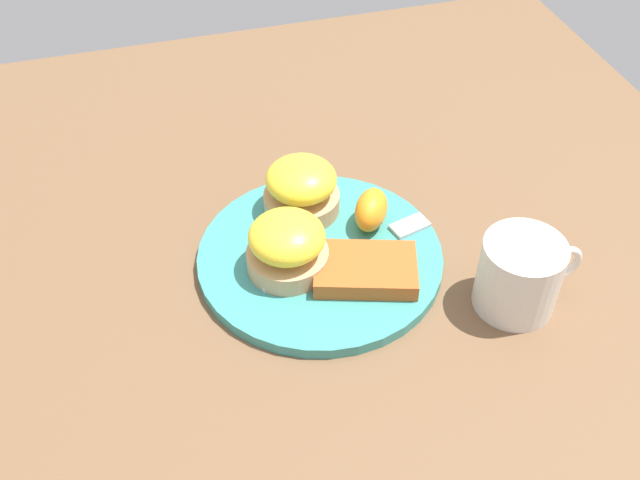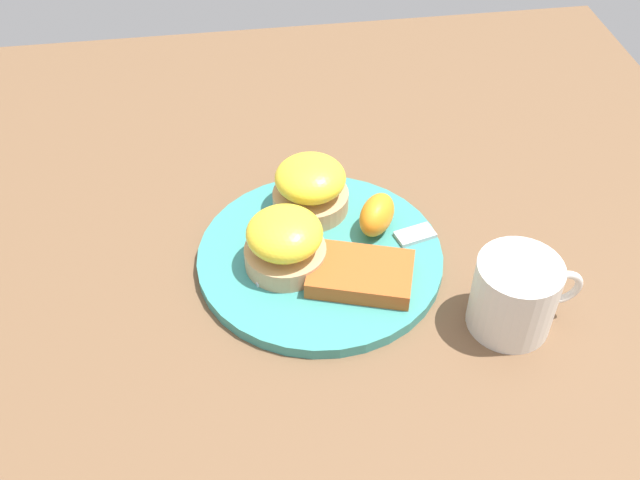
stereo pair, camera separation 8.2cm
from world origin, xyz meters
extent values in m
plane|color=brown|center=(0.00, 0.00, 0.00)|extent=(1.10, 1.10, 0.00)
cylinder|color=teal|center=(0.00, 0.00, 0.01)|extent=(0.28, 0.28, 0.01)
cylinder|color=tan|center=(0.00, 0.08, 0.03)|extent=(0.09, 0.09, 0.02)
ellipsoid|color=yellow|center=(0.00, 0.08, 0.06)|extent=(0.08, 0.08, 0.04)
cylinder|color=tan|center=(-0.04, -0.01, 0.03)|extent=(0.09, 0.09, 0.02)
ellipsoid|color=yellow|center=(-0.04, -0.01, 0.06)|extent=(0.08, 0.08, 0.04)
cube|color=#B65321|center=(0.04, -0.05, 0.02)|extent=(0.13, 0.10, 0.02)
ellipsoid|color=orange|center=(0.07, 0.03, 0.04)|extent=(0.06, 0.07, 0.04)
cube|color=silver|center=(-0.02, -0.02, 0.02)|extent=(0.11, 0.04, 0.00)
cube|color=silver|center=(0.11, 0.01, 0.02)|extent=(0.05, 0.03, 0.00)
cylinder|color=silver|center=(0.18, -0.12, 0.04)|extent=(0.09, 0.09, 0.08)
torus|color=silver|center=(0.23, -0.12, 0.05)|extent=(0.04, 0.01, 0.04)
camera|label=1|loc=(-0.17, -0.57, 0.60)|focal=42.00mm
camera|label=2|loc=(-0.09, -0.59, 0.60)|focal=42.00mm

